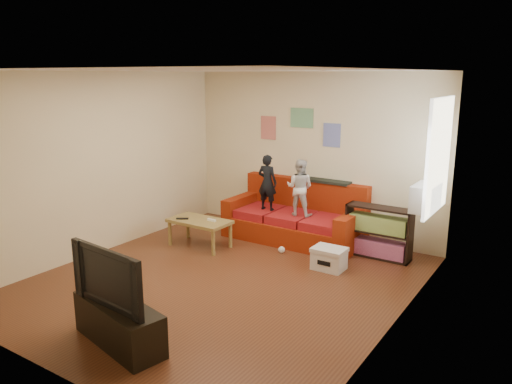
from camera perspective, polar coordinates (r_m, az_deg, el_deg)
The scene contains 17 objects.
room_shell at distance 6.26m, azimuth -4.02°, elevation 1.26°, with size 4.52×5.02×2.72m.
sofa at distance 8.23m, azimuth 4.60°, elevation -3.13°, with size 2.23×1.02×0.98m.
child_a at distance 8.16m, azimuth 1.30°, elevation 1.10°, with size 0.34×0.22×0.92m, color black.
child_b at distance 7.87m, azimuth 5.01°, elevation 0.52°, with size 0.44×0.34×0.90m, color silver.
coffee_table at distance 7.87m, azimuth -6.46°, elevation -3.61°, with size 0.97×0.53×0.44m.
remote at distance 7.92m, azimuth -8.42°, elevation -3.01°, with size 0.19×0.05×0.02m, color black.
game_controller at distance 7.77m, azimuth -5.10°, elevation -3.21°, with size 0.15×0.04×0.03m, color white.
bookshelf at distance 7.61m, azimuth 13.81°, elevation -4.76°, with size 0.96×0.29×0.77m.
window at distance 6.76m, azimuth 20.13°, elevation 3.88°, with size 0.04×1.08×1.48m, color white.
ac_unit at distance 6.90m, azimuth 18.80°, elevation -0.60°, with size 0.28×0.55×0.35m, color #B7B2A3.
artwork_left at distance 8.70m, azimuth 1.42°, elevation 7.35°, with size 0.30×0.01×0.40m, color #D87266.
artwork_center at distance 8.36m, azimuth 5.25°, elevation 8.43°, with size 0.42×0.01×0.32m, color #72B27F.
artwork_right at distance 8.14m, azimuth 8.65°, elevation 6.44°, with size 0.30×0.01×0.38m, color #727FCC.
file_box at distance 7.07m, azimuth 8.35°, elevation -7.51°, with size 0.45×0.34×0.31m.
tv_stand at distance 5.35m, azimuth -15.40°, elevation -14.30°, with size 1.16×0.39×0.44m, color black.
television at distance 5.13m, azimuth -15.76°, elevation -9.14°, with size 1.05×0.14×0.60m, color black.
tissue at distance 7.65m, azimuth 2.94°, elevation -6.61°, with size 0.10×0.10×0.10m, color silver.
Camera 1 is at (3.72, -4.87, 2.65)m, focal length 35.00 mm.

